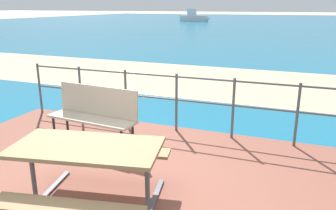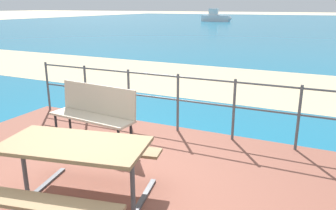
# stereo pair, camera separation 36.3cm
# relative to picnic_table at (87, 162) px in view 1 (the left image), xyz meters

# --- Properties ---
(ground_plane) EXTENTS (240.00, 240.00, 0.00)m
(ground_plane) POSITION_rel_picnic_table_xyz_m (0.03, 0.22, -0.64)
(ground_plane) COLOR beige
(patio_paving) EXTENTS (6.40, 5.20, 0.06)m
(patio_paving) POSITION_rel_picnic_table_xyz_m (0.03, 0.22, -0.61)
(patio_paving) COLOR brown
(patio_paving) RESTS_ON ground
(sea_water) EXTENTS (90.00, 90.00, 0.01)m
(sea_water) POSITION_rel_picnic_table_xyz_m (0.03, 40.22, -0.63)
(sea_water) COLOR #196B8E
(sea_water) RESTS_ON ground
(beach_strip) EXTENTS (54.07, 5.53, 0.01)m
(beach_strip) POSITION_rel_picnic_table_xyz_m (0.03, 7.15, -0.63)
(beach_strip) COLOR tan
(beach_strip) RESTS_ON ground
(picnic_table) EXTENTS (1.76, 1.77, 0.76)m
(picnic_table) POSITION_rel_picnic_table_xyz_m (0.00, 0.00, 0.00)
(picnic_table) COLOR #8C704C
(picnic_table) RESTS_ON patio_paving
(park_bench) EXTENTS (1.49, 0.55, 0.92)m
(park_bench) POSITION_rel_picnic_table_xyz_m (-0.96, 1.62, -0.03)
(park_bench) COLOR #BCAD93
(park_bench) RESTS_ON patio_paving
(railing_fence) EXTENTS (5.94, 0.04, 1.02)m
(railing_fence) POSITION_rel_picnic_table_xyz_m (0.03, 2.65, 0.05)
(railing_fence) COLOR #4C5156
(railing_fence) RESTS_ON patio_paving
(boat_mid) EXTENTS (4.38, 1.08, 1.75)m
(boat_mid) POSITION_rel_picnic_table_xyz_m (-12.21, 44.61, -0.06)
(boat_mid) COLOR silver
(boat_mid) RESTS_ON sea_water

